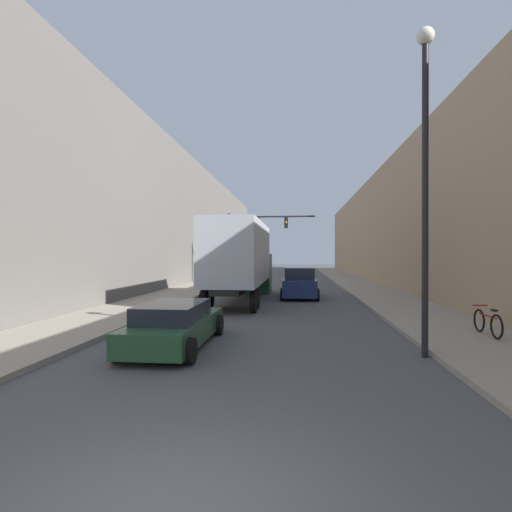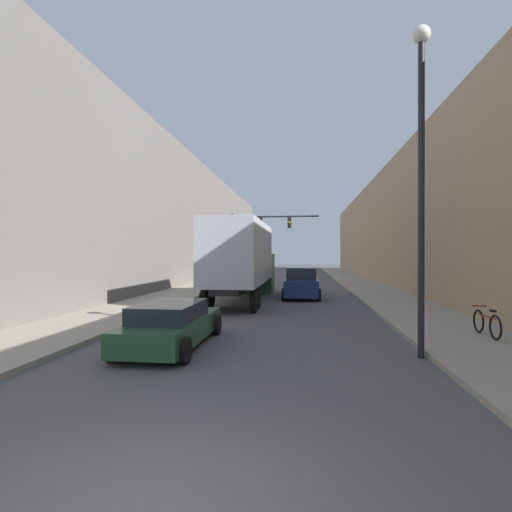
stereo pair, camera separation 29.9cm
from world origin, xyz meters
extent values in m
cube|color=gray|center=(6.33, 30.00, 0.07)|extent=(3.47, 80.00, 0.15)
cube|color=gray|center=(-6.33, 30.00, 0.07)|extent=(3.47, 80.00, 0.15)
cube|color=tan|center=(11.07, 30.00, 4.90)|extent=(6.00, 80.00, 9.79)
cube|color=#66605B|center=(-11.07, 30.00, 5.65)|extent=(6.00, 80.00, 11.31)
cube|color=#B2B7C1|center=(-1.78, 17.29, 2.67)|extent=(2.54, 9.10, 3.14)
cube|color=black|center=(-1.78, 17.29, 0.95)|extent=(1.27, 9.10, 0.24)
cube|color=#1E512D|center=(-1.78, 23.19, 1.31)|extent=(2.54, 2.70, 2.62)
cylinder|color=black|center=(-2.90, 13.94, 0.50)|extent=(0.25, 1.00, 1.00)
cylinder|color=black|center=(-0.66, 13.94, 0.50)|extent=(0.25, 1.00, 1.00)
cylinder|color=black|center=(-2.90, 15.14, 0.50)|extent=(0.25, 1.00, 1.00)
cylinder|color=black|center=(-0.66, 15.14, 0.50)|extent=(0.25, 1.00, 1.00)
cylinder|color=black|center=(-2.90, 23.19, 0.50)|extent=(0.25, 1.00, 1.00)
cylinder|color=black|center=(-0.66, 23.19, 0.50)|extent=(0.25, 1.00, 1.00)
cube|color=#234C2D|center=(-2.13, 7.35, 0.48)|extent=(1.73, 4.76, 0.61)
cube|color=#1E232D|center=(-2.13, 7.11, 1.02)|extent=(1.52, 2.62, 0.46)
cylinder|color=black|center=(-3.00, 9.03, 0.32)|extent=(0.25, 0.64, 0.64)
cylinder|color=black|center=(-1.27, 9.03, 0.32)|extent=(0.25, 0.64, 0.64)
cylinder|color=black|center=(-3.00, 5.57, 0.32)|extent=(0.25, 0.64, 0.64)
cylinder|color=black|center=(-1.27, 5.57, 0.32)|extent=(0.25, 0.64, 0.64)
cube|color=navy|center=(1.39, 20.43, 0.67)|extent=(1.90, 4.78, 0.95)
cube|color=#1E232D|center=(1.39, 20.19, 1.48)|extent=(1.67, 2.63, 0.67)
cylinder|color=black|center=(0.44, 22.12, 0.35)|extent=(0.25, 0.70, 0.70)
cylinder|color=black|center=(2.35, 22.12, 0.35)|extent=(0.25, 0.70, 0.70)
cylinder|color=black|center=(0.44, 18.64, 0.35)|extent=(0.25, 0.70, 0.70)
cylinder|color=black|center=(2.35, 18.64, 0.35)|extent=(0.25, 0.70, 0.70)
cylinder|color=black|center=(-4.44, 29.58, 3.01)|extent=(0.20, 0.20, 6.03)
cube|color=black|center=(-0.85, 29.58, 5.73)|extent=(7.18, 0.12, 0.12)
cube|color=black|center=(-2.05, 29.58, 5.22)|extent=(0.30, 0.24, 0.90)
sphere|color=green|center=(-2.05, 29.44, 4.94)|extent=(0.18, 0.18, 0.18)
cube|color=black|center=(0.34, 29.58, 5.22)|extent=(0.30, 0.24, 0.90)
sphere|color=gold|center=(0.34, 29.44, 5.22)|extent=(0.18, 0.18, 0.18)
cylinder|color=black|center=(4.44, 6.81, 3.95)|extent=(0.16, 0.16, 7.90)
sphere|color=silver|center=(4.44, 6.81, 8.05)|extent=(0.44, 0.44, 0.44)
torus|color=black|center=(6.93, 8.48, 0.51)|extent=(0.06, 0.72, 0.72)
torus|color=black|center=(6.93, 9.58, 0.51)|extent=(0.06, 0.72, 0.72)
cube|color=maroon|center=(6.93, 9.03, 0.74)|extent=(0.04, 1.11, 0.04)
cube|color=black|center=(6.93, 8.63, 0.96)|extent=(0.12, 0.20, 0.06)
cube|color=maroon|center=(6.93, 9.53, 0.99)|extent=(0.44, 0.04, 0.04)
camera|label=1|loc=(1.25, -3.56, 2.58)|focal=28.00mm
camera|label=2|loc=(1.55, -3.52, 2.58)|focal=28.00mm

